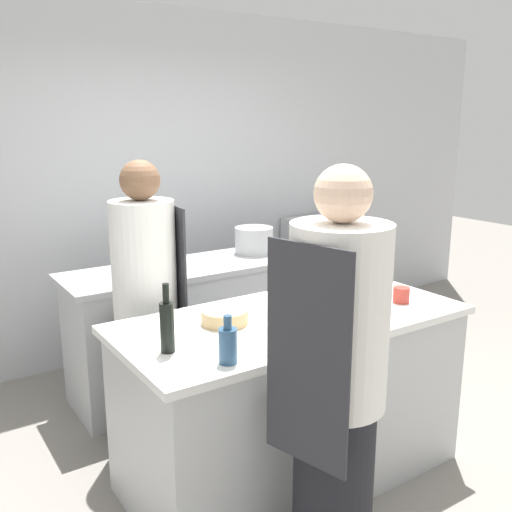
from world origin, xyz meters
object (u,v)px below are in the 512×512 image
(cup, at_px, (401,295))
(stockpot, at_px, (254,240))
(bottle_sauce, at_px, (167,325))
(bottle_vinegar, at_px, (333,298))
(bottle_cooking_oil, at_px, (299,291))
(bowl_ceramic_blue, at_px, (225,317))
(bowl_prep_small, at_px, (356,281))
(bowl_mixing_large, at_px, (289,294))
(oven_range, at_px, (329,271))
(bottle_water, at_px, (228,344))
(chef_at_stove, at_px, (146,307))
(bottle_olive_oil, at_px, (334,316))
(chef_at_prep_near, at_px, (336,388))
(bottle_wine, at_px, (370,304))

(cup, height_order, stockpot, stockpot)
(bottle_sauce, height_order, cup, bottle_sauce)
(bottle_vinegar, distance_m, bottle_cooking_oil, 0.21)
(bowl_ceramic_blue, distance_m, cup, 1.03)
(bottle_cooking_oil, height_order, bowl_prep_small, bottle_cooking_oil)
(bottle_sauce, height_order, bowl_mixing_large, bottle_sauce)
(bowl_prep_small, bearing_deg, bottle_vinegar, -143.86)
(bowl_prep_small, relative_size, cup, 2.70)
(bottle_vinegar, xyz_separation_m, stockpot, (0.49, 1.47, -0.01))
(cup, relative_size, stockpot, 0.31)
(oven_range, relative_size, bowl_mixing_large, 5.19)
(bottle_water, xyz_separation_m, stockpot, (1.21, 1.64, 0.02))
(chef_at_stove, height_order, bottle_vinegar, chef_at_stove)
(chef_at_stove, xyz_separation_m, bowl_mixing_large, (0.63, -0.54, 0.11))
(bottle_olive_oil, relative_size, cup, 2.79)
(oven_range, relative_size, bottle_olive_oil, 3.99)
(chef_at_stove, xyz_separation_m, bowl_prep_small, (1.17, -0.52, 0.10))
(bowl_prep_small, relative_size, stockpot, 0.84)
(bottle_vinegar, distance_m, bottle_sauce, 0.88)
(cup, bearing_deg, bottle_olive_oil, -164.73)
(chef_at_prep_near, bearing_deg, bottle_water, 24.22)
(bottle_wine, distance_m, bowl_prep_small, 0.69)
(bowl_ceramic_blue, bearing_deg, bottle_olive_oil, -51.71)
(bottle_olive_oil, height_order, cup, bottle_olive_oil)
(cup, bearing_deg, oven_range, 59.28)
(bottle_olive_oil, xyz_separation_m, cup, (0.66, 0.18, -0.06))
(chef_at_stove, distance_m, bowl_mixing_large, 0.84)
(chef_at_stove, xyz_separation_m, bottle_sauce, (-0.24, -0.83, 0.20))
(bottle_sauce, relative_size, bowl_mixing_large, 1.60)
(chef_at_prep_near, xyz_separation_m, bottle_olive_oil, (0.28, 0.34, 0.15))
(bottle_vinegar, xyz_separation_m, bottle_cooking_oil, (-0.06, 0.20, -0.00))
(bottle_cooking_oil, height_order, bottle_sauce, bottle_sauce)
(bowl_ceramic_blue, bearing_deg, bottle_water, -118.71)
(bottle_cooking_oil, bearing_deg, bowl_mixing_large, 71.76)
(bottle_vinegar, bearing_deg, bottle_olive_oil, -129.75)
(bottle_olive_oil, distance_m, bowl_ceramic_blue, 0.55)
(bottle_cooking_oil, xyz_separation_m, bowl_mixing_large, (0.05, 0.16, -0.07))
(bottle_olive_oil, distance_m, bottle_water, 0.57)
(bowl_prep_small, height_order, bowl_ceramic_blue, bowl_ceramic_blue)
(bottle_vinegar, bearing_deg, bowl_mixing_large, 90.80)
(bowl_mixing_large, bearing_deg, bottle_water, -143.30)
(bottle_cooking_oil, height_order, bottle_water, bottle_cooking_oil)
(cup, bearing_deg, chef_at_stove, 141.49)
(bottle_vinegar, bearing_deg, chef_at_stove, 125.15)
(chef_at_prep_near, relative_size, bowl_ceramic_blue, 7.50)
(bottle_olive_oil, bearing_deg, bowl_prep_small, 39.84)
(bottle_wine, xyz_separation_m, stockpot, (0.38, 1.63, -0.00))
(oven_range, distance_m, bottle_wine, 2.64)
(bottle_wine, bearing_deg, bowl_prep_small, 52.11)
(chef_at_prep_near, relative_size, chef_at_stove, 1.03)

